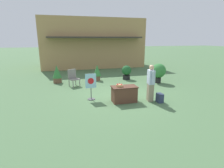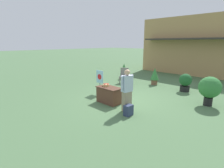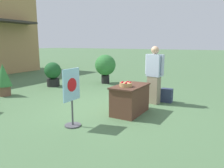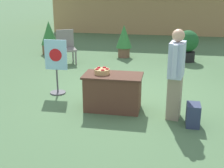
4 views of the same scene
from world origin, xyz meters
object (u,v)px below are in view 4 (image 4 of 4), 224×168
Objects in this scene: display_table at (113,92)px; potted_plant_near_right at (187,44)px; backpack at (193,115)px; poster_board at (56,66)px; potted_plant_near_left at (49,37)px; apple_basket at (102,71)px; person_visitor at (176,74)px; patio_chair at (66,45)px; potted_plant_far_right at (124,39)px.

potted_plant_near_right is (1.66, 4.40, 0.19)m from display_table.
backpack is 0.33× the size of poster_board.
display_table is at bearing -55.73° from potted_plant_near_left.
apple_basket is 4.78m from potted_plant_near_right.
potted_plant_near_right is at bearing -2.63° from potted_plant_near_left.
apple_basket reaches higher than backpack.
person_visitor is 1.35× the size of poster_board.
poster_board is (-1.22, 0.68, -0.13)m from apple_basket.
apple_basket is 1.47m from person_visitor.
display_table is 1.12× the size of patio_chair.
poster_board reaches higher than potted_plant_far_right.
potted_plant_near_left reaches higher than potted_plant_near_right.
display_table is 4.62m from potted_plant_far_right.
apple_basket is 5.46m from potted_plant_near_left.
potted_plant_far_right is (2.70, -0.03, 0.02)m from potted_plant_near_left.
display_table is 1.63m from poster_board.
display_table is at bearing 3.20° from patio_chair.
person_visitor reaches higher than potted_plant_near_left.
potted_plant_near_left is at bearing 179.38° from potted_plant_far_right.
apple_basket is 4.58m from potted_plant_far_right.
potted_plant_near_left reaches higher than potted_plant_far_right.
person_visitor is at bearing -9.12° from display_table.
person_visitor is at bearing 138.90° from backpack.
backpack is (1.79, -0.52, -0.59)m from apple_basket.
potted_plant_near_left is at bearing 132.67° from backpack.
backpack is at bearing 148.01° from person_visitor.
poster_board is at bearing 150.90° from apple_basket.
person_visitor is (1.45, -0.21, 0.08)m from apple_basket.
apple_basket is at bearing 163.96° from backpack.
poster_board is (-3.01, 1.19, 0.46)m from backpack.
backpack is 0.36× the size of potted_plant_near_left.
apple_basket is at bearing 0.57° from patio_chair.
apple_basket is 1.96m from backpack.
apple_basket is 0.28× the size of potted_plant_far_right.
poster_board is 4.02m from potted_plant_far_right.
person_visitor is 0.81m from backpack.
patio_chair is at bearing -166.65° from potted_plant_near_right.
potted_plant_near_right is (3.11, 3.70, -0.11)m from poster_board.
potted_plant_far_right is (1.00, 3.90, -0.05)m from poster_board.
potted_plant_near_right is (0.44, 4.60, -0.31)m from person_visitor.
poster_board reaches higher than patio_chair.
poster_board is at bearing 154.26° from display_table.
potted_plant_near_left reaches higher than apple_basket.
poster_board reaches higher than potted_plant_near_right.
person_visitor is 6.51m from potted_plant_near_left.
patio_chair is 0.89× the size of potted_plant_near_left.
backpack is at bearing 67.45° from poster_board.
display_table is at bearing -84.42° from potted_plant_far_right.
apple_basket is at bearing 0.71° from person_visitor.
display_table is at bearing -0.00° from person_visitor.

